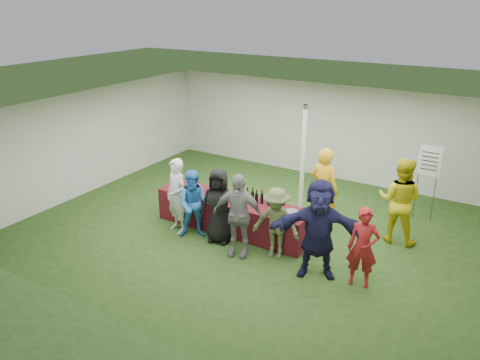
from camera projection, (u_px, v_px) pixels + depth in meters
The scene contains 18 objects.
ground at pixel (258, 229), 10.62m from camera, with size 60.00×60.00×0.00m, color #284719.
tent at pixel (303, 162), 10.84m from camera, with size 10.00×10.00×10.00m.
serving_table at pixel (232, 215), 10.47m from camera, with size 3.60×0.80×0.75m, color #530D15.
wine_bottles at pixel (260, 198), 10.09m from camera, with size 0.74×0.13×0.32m.
wine_glasses at pixel (193, 191), 10.49m from camera, with size 1.21×0.13×0.16m.
water_bottle at pixel (235, 194), 10.34m from camera, with size 0.07×0.07×0.23m.
bar_towel at pixel (301, 214), 9.57m from camera, with size 0.25×0.18×0.03m, color white.
dump_bucket at pixel (291, 215), 9.38m from camera, with size 0.27×0.27×0.18m, color slate.
wine_list_sign at pixel (429, 167), 10.66m from camera, with size 0.50×0.03×1.80m.
staff_pourer at pixel (324, 189), 10.31m from camera, with size 0.70×0.46×1.92m, color gold.
staff_back at pixel (399, 200), 9.80m from camera, with size 0.91×0.71×1.88m, color gold.
customer_0 at pixel (177, 196), 10.26m from camera, with size 0.62×0.41×1.70m, color silver.
customer_1 at pixel (195, 204), 10.05m from camera, with size 0.74×0.58×1.53m, color #2C79CE.
customer_2 at pixel (219, 206), 9.84m from camera, with size 0.80×0.52×1.64m, color black.
customer_3 at pixel (238, 215), 9.29m from camera, with size 1.03×0.43×1.76m, color slate.
customer_4 at pixel (276, 223), 9.25m from camera, with size 0.96×0.55×1.49m, color #4E5930.
customer_5 at pixel (318, 229), 8.56m from camera, with size 1.78×0.57×1.92m, color #171638.
customer_6 at pixel (363, 248), 8.32m from camera, with size 0.55×0.36×1.52m, color maroon.
Camera 1 is at (4.58, -8.31, 4.92)m, focal length 35.00 mm.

